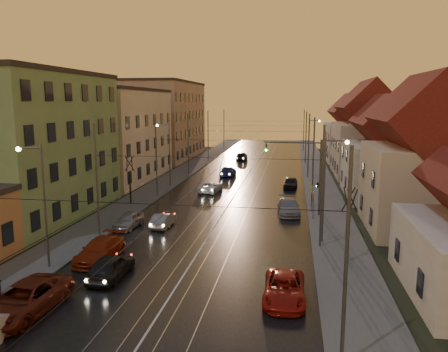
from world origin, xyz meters
The scene contains 45 objects.
ground centered at (0.00, 0.00, 0.00)m, with size 160.00×160.00×0.00m, color black.
road centered at (0.00, 40.00, 0.02)m, with size 16.00×120.00×0.04m, color black.
sidewalk_left centered at (-10.00, 40.00, 0.07)m, with size 4.00×120.00×0.15m, color #4C4C4C.
sidewalk_right centered at (10.00, 40.00, 0.07)m, with size 4.00×120.00×0.15m, color #4C4C4C.
tram_rail_0 centered at (-2.20, 40.00, 0.06)m, with size 0.06×120.00×0.03m, color gray.
tram_rail_1 centered at (-0.77, 40.00, 0.06)m, with size 0.06×120.00×0.03m, color gray.
tram_rail_2 centered at (0.77, 40.00, 0.06)m, with size 0.06×120.00×0.03m, color gray.
tram_rail_3 centered at (2.20, 40.00, 0.06)m, with size 0.06×120.00×0.03m, color gray.
apartment_left_1 centered at (-17.50, 14.00, 6.50)m, with size 10.00×18.00×13.00m, color #5B8353.
apartment_left_2 centered at (-17.50, 34.00, 6.00)m, with size 10.00×20.00×12.00m, color beige.
apartment_left_3 centered at (-17.50, 58.00, 7.00)m, with size 10.00×24.00×14.00m, color #947360.
house_right_1 centered at (17.00, 15.00, 5.45)m, with size 8.67×10.20×10.80m.
house_right_2 centered at (17.00, 28.00, 4.64)m, with size 9.18×12.24×9.20m.
house_right_3 centered at (17.00, 43.00, 5.80)m, with size 9.18×14.28×11.50m.
house_right_4 centered at (17.00, 61.00, 5.05)m, with size 9.18×16.32×10.00m.
catenary_pole_r_0 centered at (8.60, -6.00, 4.50)m, with size 0.16×0.16×9.00m, color #595B60.
catenary_pole_l_1 centered at (-8.60, 9.00, 4.50)m, with size 0.16×0.16×9.00m, color #595B60.
catenary_pole_r_1 centered at (8.60, 9.00, 4.50)m, with size 0.16×0.16×9.00m, color #595B60.
catenary_pole_l_2 centered at (-8.60, 24.00, 4.50)m, with size 0.16×0.16×9.00m, color #595B60.
catenary_pole_r_2 centered at (8.60, 24.00, 4.50)m, with size 0.16×0.16×9.00m, color #595B60.
catenary_pole_l_3 centered at (-8.60, 39.00, 4.50)m, with size 0.16×0.16×9.00m, color #595B60.
catenary_pole_r_3 centered at (8.60, 39.00, 4.50)m, with size 0.16×0.16×9.00m, color #595B60.
catenary_pole_l_4 centered at (-8.60, 54.00, 4.50)m, with size 0.16×0.16×9.00m, color #595B60.
catenary_pole_r_4 centered at (8.60, 54.00, 4.50)m, with size 0.16×0.16×9.00m, color #595B60.
catenary_pole_l_5 centered at (-8.60, 72.00, 4.50)m, with size 0.16×0.16×9.00m, color #595B60.
catenary_pole_r_5 centered at (8.60, 72.00, 4.50)m, with size 0.16×0.16×9.00m, color #595B60.
street_lamp_0 centered at (-9.10, 2.00, 4.89)m, with size 1.75×0.32×8.00m.
street_lamp_1 centered at (9.10, 10.00, 4.89)m, with size 1.75×0.32×8.00m.
street_lamp_2 centered at (-9.10, 30.00, 4.89)m, with size 1.75×0.32×8.00m.
street_lamp_3 centered at (9.10, 46.00, 4.89)m, with size 1.75×0.32×8.00m.
traffic_light_mast centered at (7.99, 18.00, 4.60)m, with size 5.30×0.32×7.20m.
bare_tree_0 centered at (-10.20, 20.00, 2.49)m, with size 1.09×1.09×5.11m.
bare_tree_1 centered at (10.20, 6.00, 2.49)m, with size 1.09×1.09×5.11m.
bare_tree_2 centered at (10.40, 34.00, 2.49)m, with size 1.09×1.09×5.11m.
driving_car_0 centered at (-4.28, 1.25, 0.74)m, with size 1.75×4.36×1.48m, color black.
driving_car_1 centered at (-4.34, 12.34, 0.61)m, with size 1.29×3.71×1.22m, color gray.
driving_car_2 centered at (-3.09, 27.41, 0.62)m, with size 2.06×4.46×1.24m, color white.
driving_car_3 centered at (-2.76, 39.07, 0.70)m, with size 1.97×4.85×1.41m, color navy.
driving_car_4 centered at (-2.83, 56.48, 0.79)m, with size 1.87×4.66×1.59m, color black.
parked_left_1 centered at (-6.69, -3.77, 0.78)m, with size 2.59×5.61×1.56m, color #601D10.
parked_left_2 centered at (-6.24, 4.00, 0.72)m, with size 2.02×4.97×1.44m, color maroon.
parked_left_3 centered at (-7.20, 11.70, 0.66)m, with size 1.55×3.86×1.32m, color #9F9FA5.
parked_right_0 centered at (6.20, -0.17, 0.66)m, with size 2.20×4.77×1.32m, color #AE1B11.
parked_right_1 centered at (6.20, 18.48, 0.71)m, with size 2.00×4.92×1.43m, color #98989D.
parked_right_2 centered at (6.26, 31.36, 0.67)m, with size 1.58×3.92×1.34m, color black.
Camera 1 is at (6.47, -22.51, 10.57)m, focal length 35.00 mm.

